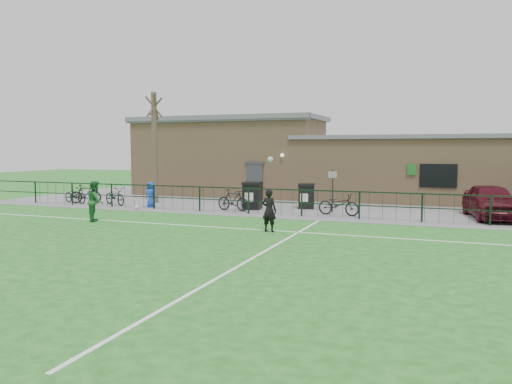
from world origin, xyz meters
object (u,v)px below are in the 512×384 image
(sign_post, at_px, (332,191))
(bicycle_d, at_px, (233,200))
(bicycle_a, at_px, (75,195))
(bicycle_c, at_px, (115,196))
(bicycle_b, at_px, (86,194))
(wheelie_bin_left, at_px, (253,196))
(wheelie_bin_right, at_px, (306,197))
(spectator_child, at_px, (151,194))
(bicycle_e, at_px, (339,204))
(ball_ground, at_px, (137,207))
(bare_tree, at_px, (155,148))
(car_maroon, at_px, (491,201))
(outfield_player, at_px, (95,201))

(sign_post, relative_size, bicycle_d, 1.18)
(bicycle_a, xyz_separation_m, bicycle_c, (2.60, 0.00, 0.02))
(bicycle_b, bearing_deg, wheelie_bin_left, -105.93)
(bicycle_c, bearing_deg, wheelie_bin_right, -54.31)
(sign_post, height_order, bicycle_b, sign_post)
(wheelie_bin_left, bearing_deg, spectator_child, -177.37)
(wheelie_bin_right, height_order, bicycle_e, wheelie_bin_right)
(bicycle_d, bearing_deg, wheelie_bin_right, -44.79)
(ball_ground, bearing_deg, bicycle_c, 151.63)
(bicycle_a, bearing_deg, bicycle_c, -76.98)
(bare_tree, distance_m, car_maroon, 16.83)
(wheelie_bin_right, distance_m, bicycle_a, 12.58)
(car_maroon, height_order, bicycle_c, car_maroon)
(bicycle_e, bearing_deg, car_maroon, -70.17)
(outfield_player, bearing_deg, bicycle_c, -3.94)
(ball_ground, bearing_deg, spectator_child, 79.61)
(outfield_player, xyz_separation_m, ball_ground, (-0.69, 3.91, -0.71))
(wheelie_bin_right, height_order, outfield_player, outfield_player)
(sign_post, height_order, bicycle_c, sign_post)
(bare_tree, xyz_separation_m, car_maroon, (16.68, -0.30, -2.25))
(bicycle_a, bearing_deg, outfield_player, -120.08)
(car_maroon, relative_size, bicycle_e, 2.30)
(sign_post, distance_m, bicycle_d, 4.70)
(bicycle_c, height_order, spectator_child, spectator_child)
(bare_tree, height_order, sign_post, bare_tree)
(bicycle_b, height_order, outfield_player, outfield_player)
(bicycle_e, xyz_separation_m, outfield_player, (-9.01, -5.17, 0.32))
(sign_post, xyz_separation_m, car_maroon, (6.68, 0.53, -0.27))
(bare_tree, xyz_separation_m, bicycle_c, (-1.36, -1.75, -2.51))
(sign_post, xyz_separation_m, spectator_child, (-9.06, -1.09, -0.36))
(bicycle_e, xyz_separation_m, spectator_child, (-9.52, -0.28, 0.15))
(bicycle_d, distance_m, bicycle_e, 5.02)
(wheelie_bin_left, xyz_separation_m, outfield_player, (-4.61, -5.96, 0.19))
(bicycle_b, distance_m, bicycle_e, 13.78)
(wheelie_bin_right, bearing_deg, outfield_player, -147.56)
(bicycle_c, relative_size, outfield_player, 1.07)
(car_maroon, relative_size, outfield_player, 2.59)
(bicycle_b, xyz_separation_m, bicycle_c, (1.96, -0.09, -0.04))
(bicycle_b, xyz_separation_m, bicycle_e, (13.78, 0.03, -0.02))
(spectator_child, distance_m, outfield_player, 4.92)
(wheelie_bin_right, bearing_deg, spectator_child, -176.34)
(spectator_child, bearing_deg, bicycle_e, 21.65)
(bicycle_b, height_order, bicycle_d, bicycle_d)
(bicycle_a, bearing_deg, wheelie_bin_left, -71.78)
(wheelie_bin_right, height_order, spectator_child, spectator_child)
(wheelie_bin_left, xyz_separation_m, sign_post, (3.95, 0.02, 0.38))
(wheelie_bin_right, bearing_deg, bicycle_a, 176.43)
(bicycle_a, bearing_deg, bicycle_e, -76.53)
(sign_post, distance_m, outfield_player, 10.44)
(bicycle_e, relative_size, outfield_player, 1.13)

